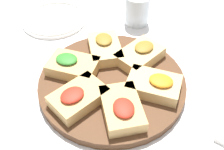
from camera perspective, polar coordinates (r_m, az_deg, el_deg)
ground_plane at (r=0.69m, az=0.00°, el=-2.24°), size 3.00×3.00×0.00m
serving_board at (r=0.68m, az=0.00°, el=-1.60°), size 0.38×0.38×0.02m
focaccia_slice_0 at (r=0.61m, az=-7.39°, el=-4.79°), size 0.10×0.14×0.04m
focaccia_slice_1 at (r=0.59m, az=2.16°, el=-7.20°), size 0.15×0.13×0.04m
focaccia_slice_2 at (r=0.64m, az=9.16°, el=-2.10°), size 0.15×0.14×0.04m
focaccia_slice_3 at (r=0.72m, az=6.13°, el=4.41°), size 0.10×0.14×0.04m
focaccia_slice_4 at (r=0.74m, az=-1.58°, el=5.95°), size 0.15×0.13×0.04m
focaccia_slice_5 at (r=0.69m, az=-8.58°, el=2.04°), size 0.15×0.14×0.04m
plate_right at (r=0.93m, az=-12.43°, el=11.85°), size 0.22×0.22×0.02m
water_glass at (r=0.89m, az=5.47°, el=14.00°), size 0.08×0.08×0.10m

